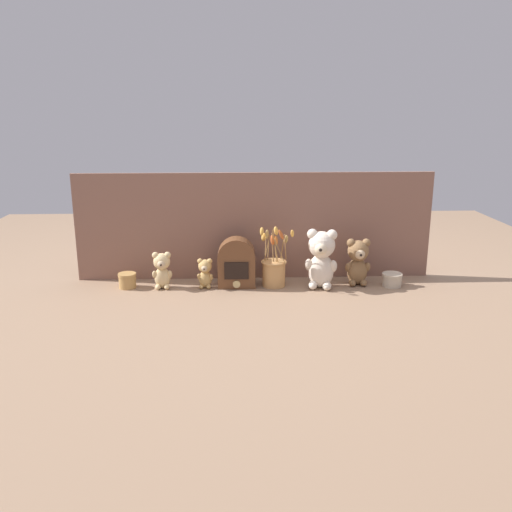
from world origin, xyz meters
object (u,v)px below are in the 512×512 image
at_px(teddy_bear_large, 321,258).
at_px(flower_vase, 274,269).
at_px(teddy_bear_tiny, 205,273).
at_px(teddy_bear_medium, 358,261).
at_px(teddy_bear_small, 162,269).
at_px(decorative_tin_tall, 392,280).
at_px(decorative_tin_short, 127,280).
at_px(vintage_radio, 237,263).

distance_m(teddy_bear_large, flower_vase, 0.24).
bearing_deg(teddy_bear_large, flower_vase, 171.46).
xyz_separation_m(teddy_bear_tiny, flower_vase, (0.34, 0.01, 0.01)).
distance_m(teddy_bear_medium, teddy_bear_small, 0.98).
relative_size(teddy_bear_large, decorative_tin_tall, 2.95).
height_order(teddy_bear_large, decorative_tin_short, teddy_bear_large).
bearing_deg(teddy_bear_small, teddy_bear_large, -1.83).
bearing_deg(teddy_bear_tiny, flower_vase, 2.18).
relative_size(teddy_bear_large, flower_vase, 0.93).
bearing_deg(decorative_tin_short, teddy_bear_small, -4.31).
xyz_separation_m(teddy_bear_medium, decorative_tin_tall, (0.17, -0.03, -0.09)).
xyz_separation_m(teddy_bear_large, teddy_bear_medium, (0.19, 0.04, -0.03)).
relative_size(teddy_bear_small, flower_vase, 0.58).
xyz_separation_m(teddy_bear_medium, decorative_tin_short, (-1.16, 0.00, -0.09)).
xyz_separation_m(vintage_radio, decorative_tin_tall, (0.78, -0.03, -0.09)).
height_order(teddy_bear_tiny, flower_vase, flower_vase).
xyz_separation_m(flower_vase, decorative_tin_short, (-0.74, 0.00, -0.05)).
distance_m(teddy_bear_small, decorative_tin_short, 0.19).
distance_m(teddy_bear_medium, decorative_tin_short, 1.16).
bearing_deg(decorative_tin_short, teddy_bear_tiny, -2.46).
distance_m(teddy_bear_medium, flower_vase, 0.43).
height_order(teddy_bear_small, teddy_bear_tiny, teddy_bear_small).
bearing_deg(teddy_bear_small, vintage_radio, 1.81).
distance_m(teddy_bear_medium, vintage_radio, 0.61).
xyz_separation_m(flower_vase, decorative_tin_tall, (0.60, -0.03, -0.05)).
relative_size(vintage_radio, decorative_tin_tall, 2.47).
relative_size(teddy_bear_medium, decorative_tin_short, 2.68).
bearing_deg(decorative_tin_short, teddy_bear_medium, -0.04).
xyz_separation_m(teddy_bear_small, teddy_bear_tiny, (0.21, -0.00, -0.02)).
height_order(teddy_bear_small, vintage_radio, vintage_radio).
relative_size(teddy_bear_tiny, flower_vase, 0.47).
bearing_deg(vintage_radio, decorative_tin_tall, -2.22).
bearing_deg(vintage_radio, teddy_bear_small, -178.19).
bearing_deg(teddy_bear_medium, decorative_tin_short, 179.96).
bearing_deg(decorative_tin_tall, teddy_bear_medium, 169.70).
height_order(teddy_bear_tiny, decorative_tin_tall, teddy_bear_tiny).
bearing_deg(decorative_tin_tall, teddy_bear_small, 179.08).
height_order(teddy_bear_large, teddy_bear_medium, teddy_bear_large).
bearing_deg(teddy_bear_tiny, teddy_bear_small, 179.09).
bearing_deg(teddy_bear_small, decorative_tin_tall, -0.92).
bearing_deg(vintage_radio, flower_vase, -0.62).
xyz_separation_m(teddy_bear_large, teddy_bear_tiny, (-0.58, 0.02, -0.08)).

